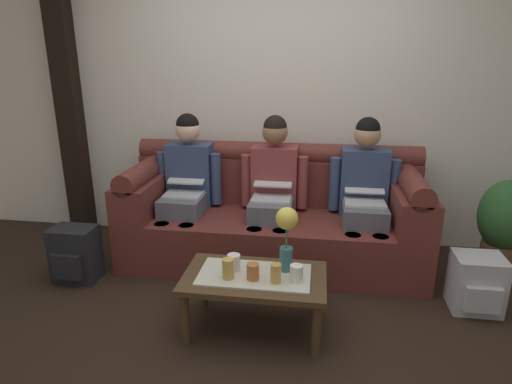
{
  "coord_description": "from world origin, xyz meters",
  "views": [
    {
      "loc": [
        0.36,
        -2.24,
        1.69
      ],
      "look_at": [
        -0.08,
        0.76,
        0.72
      ],
      "focal_mm": 30.44,
      "sensor_mm": 36.0,
      "label": 1
    }
  ],
  "objects_px": {
    "couch": "(273,218)",
    "flower_vase": "(287,230)",
    "cup_near_right": "(234,262)",
    "backpack_right": "(477,284)",
    "potted_plant": "(504,223)",
    "coffee_table": "(255,282)",
    "cup_far_left": "(296,273)",
    "cup_far_center": "(253,272)",
    "cup_far_right": "(228,269)",
    "person_left": "(187,181)",
    "person_middle": "(273,185)",
    "backpack_left": "(75,255)",
    "cup_near_left": "(276,273)",
    "person_right": "(365,189)"
  },
  "relations": [
    {
      "from": "cup_near_right",
      "to": "backpack_left",
      "type": "xyz_separation_m",
      "value": [
        -1.33,
        0.38,
        -0.23
      ]
    },
    {
      "from": "cup_near_left",
      "to": "potted_plant",
      "type": "xyz_separation_m",
      "value": [
        1.68,
        1.09,
        -0.02
      ]
    },
    {
      "from": "person_left",
      "to": "person_middle",
      "type": "height_order",
      "value": "same"
    },
    {
      "from": "couch",
      "to": "cup_near_left",
      "type": "height_order",
      "value": "couch"
    },
    {
      "from": "flower_vase",
      "to": "coffee_table",
      "type": "bearing_deg",
      "value": -156.62
    },
    {
      "from": "backpack_right",
      "to": "person_left",
      "type": "bearing_deg",
      "value": 165.2
    },
    {
      "from": "coffee_table",
      "to": "person_middle",
      "type": "bearing_deg",
      "value": 90.0
    },
    {
      "from": "cup_near_right",
      "to": "potted_plant",
      "type": "xyz_separation_m",
      "value": [
        1.95,
        0.98,
        -0.01
      ]
    },
    {
      "from": "person_left",
      "to": "cup_far_center",
      "type": "height_order",
      "value": "person_left"
    },
    {
      "from": "cup_far_center",
      "to": "backpack_left",
      "type": "distance_m",
      "value": 1.56
    },
    {
      "from": "cup_far_left",
      "to": "couch",
      "type": "bearing_deg",
      "value": 103.58
    },
    {
      "from": "person_middle",
      "to": "cup_far_left",
      "type": "distance_m",
      "value": 1.13
    },
    {
      "from": "couch",
      "to": "potted_plant",
      "type": "height_order",
      "value": "couch"
    },
    {
      "from": "cup_far_center",
      "to": "backpack_left",
      "type": "xyz_separation_m",
      "value": [
        -1.47,
        0.49,
        -0.23
      ]
    },
    {
      "from": "backpack_right",
      "to": "potted_plant",
      "type": "relative_size",
      "value": 0.5
    },
    {
      "from": "cup_near_right",
      "to": "backpack_right",
      "type": "relative_size",
      "value": 0.26
    },
    {
      "from": "flower_vase",
      "to": "potted_plant",
      "type": "height_order",
      "value": "flower_vase"
    },
    {
      "from": "cup_near_left",
      "to": "cup_far_center",
      "type": "distance_m",
      "value": 0.14
    },
    {
      "from": "flower_vase",
      "to": "cup_near_left",
      "type": "distance_m",
      "value": 0.27
    },
    {
      "from": "flower_vase",
      "to": "backpack_left",
      "type": "bearing_deg",
      "value": 168.38
    },
    {
      "from": "coffee_table",
      "to": "cup_far_center",
      "type": "xyz_separation_m",
      "value": [
        0.0,
        -0.07,
        0.11
      ]
    },
    {
      "from": "cup_far_left",
      "to": "person_right",
      "type": "bearing_deg",
      "value": 66.12
    },
    {
      "from": "cup_near_left",
      "to": "backpack_right",
      "type": "bearing_deg",
      "value": 21.49
    },
    {
      "from": "person_right",
      "to": "backpack_left",
      "type": "relative_size",
      "value": 2.83
    },
    {
      "from": "flower_vase",
      "to": "backpack_left",
      "type": "xyz_separation_m",
      "value": [
        -1.65,
        0.34,
        -0.45
      ]
    },
    {
      "from": "person_right",
      "to": "cup_far_right",
      "type": "height_order",
      "value": "person_right"
    },
    {
      "from": "couch",
      "to": "flower_vase",
      "type": "relative_size",
      "value": 5.85
    },
    {
      "from": "cup_near_right",
      "to": "potted_plant",
      "type": "distance_m",
      "value": 2.18
    },
    {
      "from": "backpack_left",
      "to": "potted_plant",
      "type": "distance_m",
      "value": 3.34
    },
    {
      "from": "person_middle",
      "to": "coffee_table",
      "type": "relative_size",
      "value": 1.38
    },
    {
      "from": "person_left",
      "to": "person_middle",
      "type": "distance_m",
      "value": 0.74
    },
    {
      "from": "couch",
      "to": "backpack_left",
      "type": "distance_m",
      "value": 1.6
    },
    {
      "from": "backpack_right",
      "to": "potted_plant",
      "type": "distance_m",
      "value": 0.71
    },
    {
      "from": "flower_vase",
      "to": "cup_far_right",
      "type": "xyz_separation_m",
      "value": [
        -0.34,
        -0.16,
        -0.21
      ]
    },
    {
      "from": "person_left",
      "to": "backpack_right",
      "type": "bearing_deg",
      "value": -14.8
    },
    {
      "from": "person_middle",
      "to": "backpack_right",
      "type": "height_order",
      "value": "person_middle"
    },
    {
      "from": "cup_far_center",
      "to": "cup_far_right",
      "type": "xyz_separation_m",
      "value": [
        -0.15,
        -0.01,
        0.01
      ]
    },
    {
      "from": "potted_plant",
      "to": "flower_vase",
      "type": "bearing_deg",
      "value": -150.23
    },
    {
      "from": "person_left",
      "to": "backpack_left",
      "type": "bearing_deg",
      "value": -140.4
    },
    {
      "from": "coffee_table",
      "to": "backpack_right",
      "type": "height_order",
      "value": "backpack_right"
    },
    {
      "from": "flower_vase",
      "to": "person_right",
      "type": "bearing_deg",
      "value": 59.78
    },
    {
      "from": "person_right",
      "to": "backpack_left",
      "type": "height_order",
      "value": "person_right"
    },
    {
      "from": "backpack_right",
      "to": "coffee_table",
      "type": "bearing_deg",
      "value": -163.27
    },
    {
      "from": "backpack_left",
      "to": "potted_plant",
      "type": "height_order",
      "value": "potted_plant"
    },
    {
      "from": "person_right",
      "to": "potted_plant",
      "type": "relative_size",
      "value": 1.57
    },
    {
      "from": "cup_near_left",
      "to": "cup_near_right",
      "type": "xyz_separation_m",
      "value": [
        -0.28,
        0.12,
        -0.01
      ]
    },
    {
      "from": "person_right",
      "to": "flower_vase",
      "type": "height_order",
      "value": "person_right"
    },
    {
      "from": "person_middle",
      "to": "person_right",
      "type": "distance_m",
      "value": 0.74
    },
    {
      "from": "person_middle",
      "to": "cup_near_left",
      "type": "bearing_deg",
      "value": -82.74
    },
    {
      "from": "coffee_table",
      "to": "cup_far_left",
      "type": "relative_size",
      "value": 8.56
    }
  ]
}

